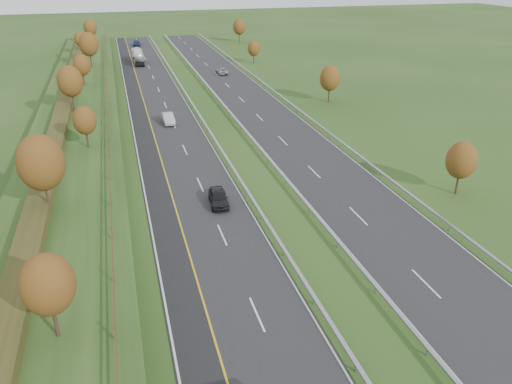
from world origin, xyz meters
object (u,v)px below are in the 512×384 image
(car_dark_near, at_px, (218,198))
(car_oncoming, at_px, (222,71))
(car_silver_mid, at_px, (168,118))
(road_tanker, at_px, (138,56))
(car_small_far, at_px, (137,43))

(car_dark_near, relative_size, car_oncoming, 0.97)
(car_dark_near, distance_m, car_silver_mid, 30.54)
(road_tanker, height_order, car_silver_mid, road_tanker)
(car_silver_mid, bearing_deg, car_small_far, 88.22)
(car_small_far, height_order, car_oncoming, car_small_far)
(car_small_far, bearing_deg, car_silver_mid, -86.92)
(car_dark_near, xyz_separation_m, car_silver_mid, (-1.72, 30.50, 0.00))
(road_tanker, relative_size, car_small_far, 2.20)
(road_tanker, relative_size, car_dark_near, 2.43)
(car_dark_near, bearing_deg, road_tanker, 96.49)
(car_silver_mid, height_order, car_small_far, car_silver_mid)
(car_small_far, bearing_deg, car_dark_near, -86.04)
(car_silver_mid, bearing_deg, car_oncoming, 63.33)
(car_dark_near, bearing_deg, car_silver_mid, 97.67)
(car_dark_near, relative_size, car_small_far, 0.90)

